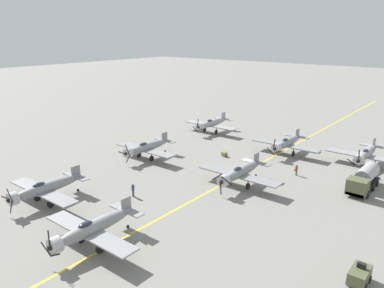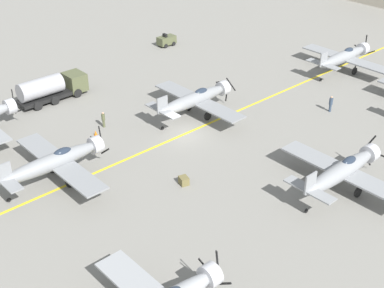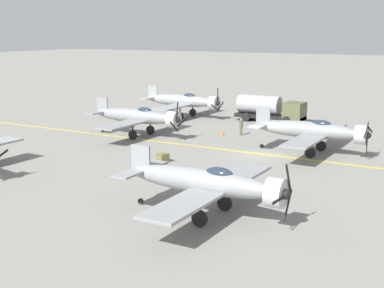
{
  "view_description": "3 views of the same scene",
  "coord_description": "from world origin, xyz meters",
  "px_view_note": "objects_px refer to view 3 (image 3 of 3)",
  "views": [
    {
      "loc": [
        -26.91,
        45.46,
        20.46
      ],
      "look_at": [
        8.1,
        1.49,
        3.6
      ],
      "focal_mm": 35.0,
      "sensor_mm": 36.0,
      "label": 1
    },
    {
      "loc": [
        35.35,
        -30.48,
        26.17
      ],
      "look_at": [
        4.17,
        -2.42,
        1.72
      ],
      "focal_mm": 50.0,
      "sensor_mm": 36.0,
      "label": 2
    },
    {
      "loc": [
        41.29,
        17.13,
        10.26
      ],
      "look_at": [
        8.69,
        -1.66,
        2.28
      ],
      "focal_mm": 50.0,
      "sensor_mm": 36.0,
      "label": 3
    }
  ],
  "objects_px": {
    "traffic_cone": "(222,133)",
    "fuel_tanker": "(270,109)",
    "airplane_near_left": "(184,101)",
    "airplane_near_center": "(139,117)",
    "airplane_mid_center": "(313,131)",
    "ground_crew_inspecting": "(241,126)",
    "supply_crate_by_tanker": "(163,158)",
    "airplane_mid_right": "(207,183)"
  },
  "relations": [
    {
      "from": "airplane_near_left",
      "to": "supply_crate_by_tanker",
      "type": "bearing_deg",
      "value": 23.16
    },
    {
      "from": "fuel_tanker",
      "to": "airplane_mid_center",
      "type": "bearing_deg",
      "value": 34.09
    },
    {
      "from": "airplane_mid_right",
      "to": "supply_crate_by_tanker",
      "type": "distance_m",
      "value": 13.34
    },
    {
      "from": "airplane_near_center",
      "to": "supply_crate_by_tanker",
      "type": "distance_m",
      "value": 11.06
    },
    {
      "from": "airplane_near_center",
      "to": "supply_crate_by_tanker",
      "type": "xyz_separation_m",
      "value": [
        7.66,
        7.8,
        -1.66
      ]
    },
    {
      "from": "airplane_mid_right",
      "to": "supply_crate_by_tanker",
      "type": "bearing_deg",
      "value": -151.57
    },
    {
      "from": "airplane_mid_center",
      "to": "airplane_near_left",
      "type": "bearing_deg",
      "value": -122.64
    },
    {
      "from": "airplane_mid_center",
      "to": "ground_crew_inspecting",
      "type": "bearing_deg",
      "value": -119.69
    },
    {
      "from": "airplane_near_left",
      "to": "airplane_near_center",
      "type": "bearing_deg",
      "value": 6.77
    },
    {
      "from": "airplane_mid_right",
      "to": "supply_crate_by_tanker",
      "type": "relative_size",
      "value": 14.05
    },
    {
      "from": "airplane_mid_center",
      "to": "airplane_mid_right",
      "type": "xyz_separation_m",
      "value": [
        18.33,
        -0.21,
        -0.0
      ]
    },
    {
      "from": "traffic_cone",
      "to": "airplane_mid_center",
      "type": "bearing_deg",
      "value": 71.05
    },
    {
      "from": "airplane_near_left",
      "to": "traffic_cone",
      "type": "relative_size",
      "value": 21.82
    },
    {
      "from": "airplane_mid_center",
      "to": "airplane_near_left",
      "type": "relative_size",
      "value": 1.0
    },
    {
      "from": "fuel_tanker",
      "to": "traffic_cone",
      "type": "xyz_separation_m",
      "value": [
        10.18,
        -1.01,
        -1.24
      ]
    },
    {
      "from": "supply_crate_by_tanker",
      "to": "airplane_near_left",
      "type": "bearing_deg",
      "value": -153.55
    },
    {
      "from": "traffic_cone",
      "to": "airplane_mid_right",
      "type": "bearing_deg",
      "value": 24.76
    },
    {
      "from": "airplane_near_center",
      "to": "traffic_cone",
      "type": "distance_m",
      "value": 8.5
    },
    {
      "from": "airplane_mid_right",
      "to": "airplane_mid_center",
      "type": "bearing_deg",
      "value": 163.9
    },
    {
      "from": "traffic_cone",
      "to": "fuel_tanker",
      "type": "bearing_deg",
      "value": 174.33
    },
    {
      "from": "fuel_tanker",
      "to": "traffic_cone",
      "type": "relative_size",
      "value": 14.55
    },
    {
      "from": "airplane_mid_center",
      "to": "airplane_mid_right",
      "type": "distance_m",
      "value": 18.34
    },
    {
      "from": "fuel_tanker",
      "to": "airplane_mid_right",
      "type": "bearing_deg",
      "value": 15.81
    },
    {
      "from": "airplane_mid_center",
      "to": "supply_crate_by_tanker",
      "type": "relative_size",
      "value": 14.05
    },
    {
      "from": "ground_crew_inspecting",
      "to": "traffic_cone",
      "type": "bearing_deg",
      "value": -59.54
    },
    {
      "from": "airplane_near_center",
      "to": "airplane_mid_right",
      "type": "distance_m",
      "value": 24.17
    },
    {
      "from": "airplane_near_center",
      "to": "traffic_cone",
      "type": "xyz_separation_m",
      "value": [
        -4.66,
        6.89,
        -1.74
      ]
    },
    {
      "from": "airplane_mid_center",
      "to": "supply_crate_by_tanker",
      "type": "bearing_deg",
      "value": -49.2
    },
    {
      "from": "airplane_near_center",
      "to": "airplane_near_left",
      "type": "height_order",
      "value": "airplane_near_left"
    },
    {
      "from": "airplane_near_left",
      "to": "ground_crew_inspecting",
      "type": "bearing_deg",
      "value": 54.16
    },
    {
      "from": "airplane_near_center",
      "to": "traffic_cone",
      "type": "bearing_deg",
      "value": 139.24
    },
    {
      "from": "ground_crew_inspecting",
      "to": "supply_crate_by_tanker",
      "type": "height_order",
      "value": "ground_crew_inspecting"
    },
    {
      "from": "airplane_near_center",
      "to": "airplane_mid_right",
      "type": "xyz_separation_m",
      "value": [
        17.2,
        16.97,
        0.0
      ]
    },
    {
      "from": "fuel_tanker",
      "to": "airplane_near_center",
      "type": "bearing_deg",
      "value": -28.02
    },
    {
      "from": "fuel_tanker",
      "to": "supply_crate_by_tanker",
      "type": "xyz_separation_m",
      "value": [
        22.51,
        -0.1,
        -1.15
      ]
    },
    {
      "from": "airplane_mid_right",
      "to": "airplane_near_center",
      "type": "bearing_deg",
      "value": -150.84
    },
    {
      "from": "airplane_mid_right",
      "to": "traffic_cone",
      "type": "xyz_separation_m",
      "value": [
        -21.87,
        -10.09,
        -1.74
      ]
    },
    {
      "from": "airplane_near_left",
      "to": "airplane_mid_center",
      "type": "bearing_deg",
      "value": 56.42
    },
    {
      "from": "airplane_mid_center",
      "to": "airplane_near_left",
      "type": "distance_m",
      "value": 22.46
    },
    {
      "from": "airplane_mid_right",
      "to": "traffic_cone",
      "type": "distance_m",
      "value": 24.14
    },
    {
      "from": "airplane_mid_right",
      "to": "fuel_tanker",
      "type": "distance_m",
      "value": 33.31
    },
    {
      "from": "airplane_near_center",
      "to": "fuel_tanker",
      "type": "distance_m",
      "value": 16.82
    }
  ]
}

